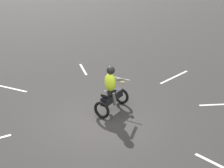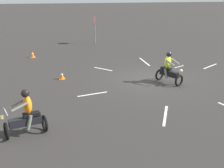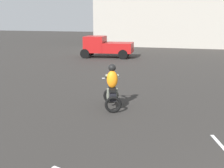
# 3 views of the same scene
# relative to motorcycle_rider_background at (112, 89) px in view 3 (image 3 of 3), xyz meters

# --- Properties ---
(motorcycle_rider_background) EXTENTS (1.05, 1.55, 1.66)m
(motorcycle_rider_background) POSITION_rel_motorcycle_rider_background_xyz_m (0.00, 0.00, 0.00)
(motorcycle_rider_background) COLOR black
(motorcycle_rider_background) RESTS_ON ground
(pickup_truck) EXTENTS (4.30, 2.31, 1.73)m
(pickup_truck) POSITION_rel_motorcycle_rider_background_xyz_m (-4.46, 13.78, 0.20)
(pickup_truck) COLOR black
(pickup_truck) RESTS_ON ground
(lane_stripe_n) EXTENTS (0.53, 1.45, 0.01)m
(lane_stripe_n) POSITION_rel_motorcycle_rider_background_xyz_m (3.73, -2.54, -0.72)
(lane_stripe_n) COLOR silver
(lane_stripe_n) RESTS_ON ground
(building_backdrop) EXTENTS (27.21, 11.02, 9.86)m
(building_backdrop) POSITION_rel_motorcycle_rider_background_xyz_m (4.83, 28.55, 4.20)
(building_backdrop) COLOR gray
(building_backdrop) RESTS_ON ground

